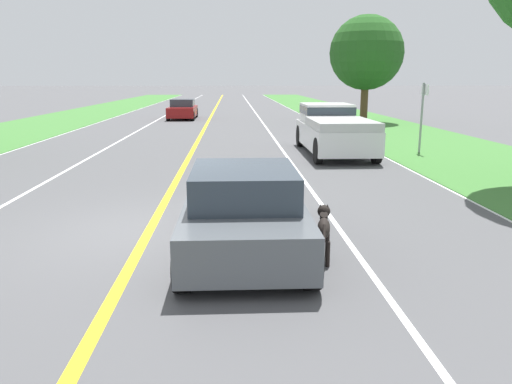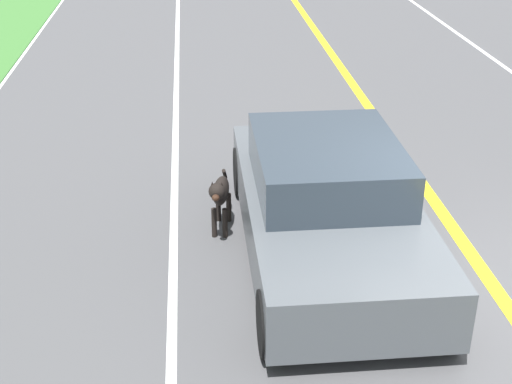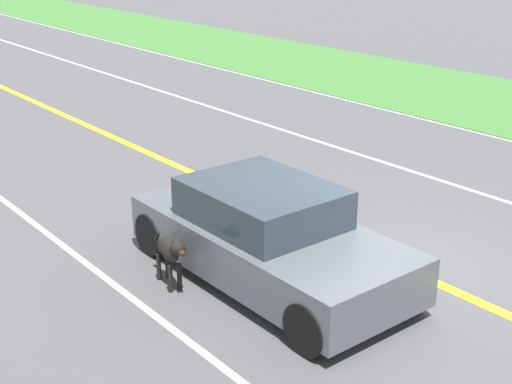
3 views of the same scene
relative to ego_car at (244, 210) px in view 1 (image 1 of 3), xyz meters
name	(u,v)px [view 1 (image 1 of 3)]	position (x,y,z in m)	size (l,w,h in m)	color
ground_plane	(149,231)	(-1.71, 0.98, -0.63)	(400.00, 400.00, 0.00)	#4C4C4F
centre_divider_line	(149,231)	(-1.71, 0.98, -0.63)	(0.18, 160.00, 0.01)	yellow
lane_dash_same_dir	(339,228)	(1.79, 0.98, -0.63)	(0.10, 160.00, 0.01)	white
ego_car	(244,210)	(0.00, 0.00, 0.00)	(1.92, 4.26, 1.36)	#51565B
dog	(324,227)	(1.20, -0.62, -0.11)	(0.32, 1.04, 0.82)	black
pickup_truck	(333,129)	(3.58, 10.64, 0.28)	(2.14, 5.62, 1.76)	silver
oncoming_car	(183,110)	(-3.57, 27.41, 0.00)	(1.84, 4.22, 1.36)	maroon
roadside_tree_right_far	(366,53)	(8.18, 23.72, 3.65)	(4.55, 4.55, 6.57)	brown
street_sign	(423,109)	(6.84, 10.41, 0.99)	(0.11, 0.64, 2.58)	gray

